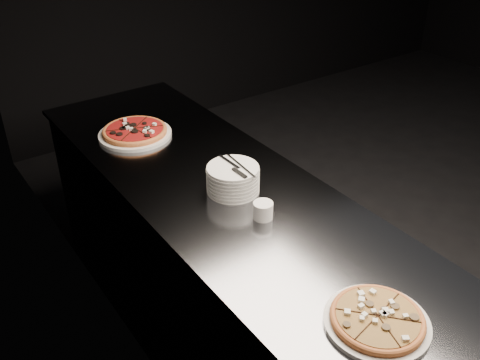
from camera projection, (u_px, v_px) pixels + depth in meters
floor at (478, 205)px, 3.75m from camera, size 5.00×5.00×0.00m
wall_left at (130, 101)px, 1.79m from camera, size 0.02×5.00×2.80m
counter at (226, 272)px, 2.46m from camera, size 0.74×2.44×0.92m
pizza_mushroom at (377, 320)px, 1.56m from camera, size 0.33×0.33×0.04m
pizza_tomato at (135, 132)px, 2.62m from camera, size 0.41×0.41×0.04m
plate_stack at (233, 179)px, 2.17m from camera, size 0.21×0.21×0.11m
cutlery at (237, 168)px, 2.13m from camera, size 0.08×0.23×0.01m
ramekin at (263, 210)px, 2.02m from camera, size 0.08×0.08×0.07m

